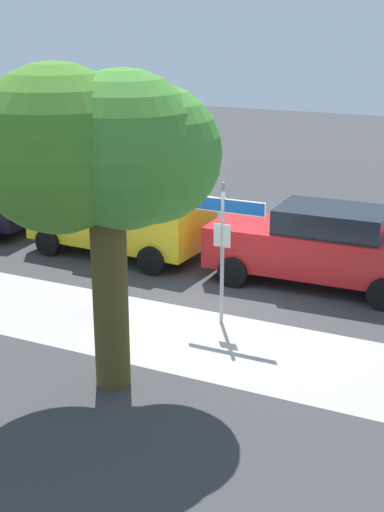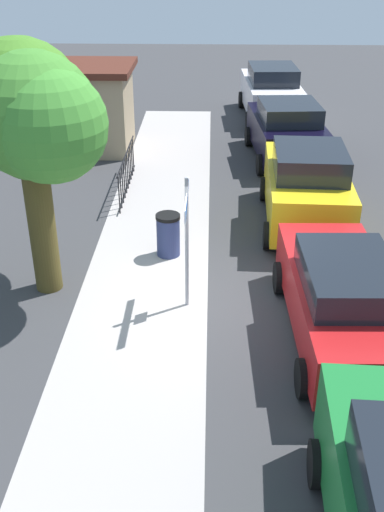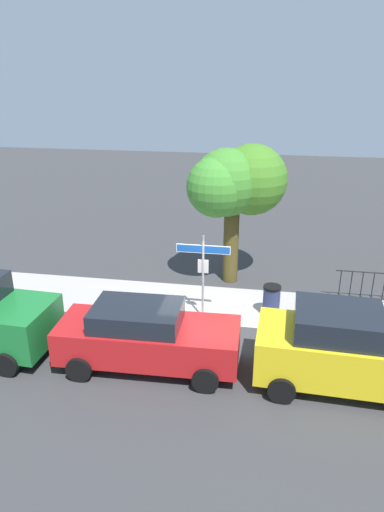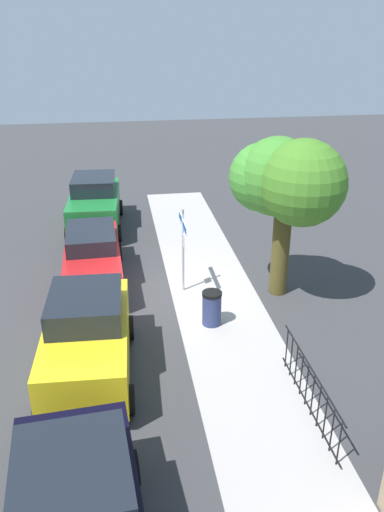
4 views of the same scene
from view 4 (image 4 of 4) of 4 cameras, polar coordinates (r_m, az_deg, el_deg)
ground_plane at (r=15.94m, az=-2.27°, el=-4.21°), size 60.00×60.00×0.00m
sidewalk_strip at (r=14.43m, az=3.85°, el=-7.60°), size 24.00×2.60×0.00m
street_sign at (r=15.40m, az=-1.00°, el=2.24°), size 1.59×0.07×2.65m
shade_tree at (r=14.85m, az=10.07°, el=8.11°), size 3.29×2.99×4.84m
car_green at (r=21.04m, az=-10.65°, el=5.72°), size 4.39×2.25×2.06m
car_red at (r=16.63m, az=-10.88°, el=-0.06°), size 4.60×2.02×1.69m
car_yellow at (r=12.33m, az=-11.43°, el=-8.71°), size 4.25×2.23×2.01m
iron_fence at (r=11.59m, az=12.81°, el=-14.03°), size 3.42×0.04×1.07m
trash_bin at (r=14.23m, az=2.19°, el=-5.73°), size 0.55×0.55×0.98m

